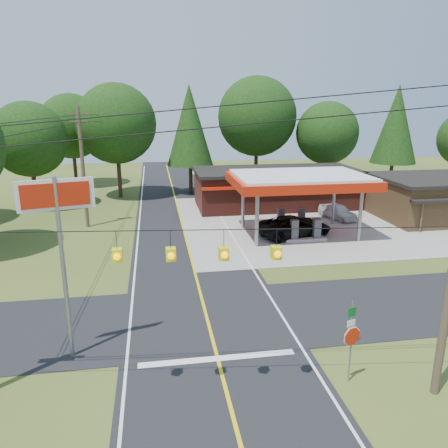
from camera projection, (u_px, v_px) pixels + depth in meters
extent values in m
plane|color=#3A4F1C|center=(207.00, 318.00, 21.43)|extent=(120.00, 120.00, 0.00)
cube|color=black|center=(207.00, 318.00, 21.43)|extent=(8.00, 120.00, 0.02)
cube|color=black|center=(207.00, 318.00, 21.43)|extent=(70.00, 7.00, 0.02)
cube|color=yellow|center=(207.00, 318.00, 21.43)|extent=(0.15, 110.00, 0.00)
cylinder|color=gray|center=(257.00, 219.00, 31.63)|extent=(0.28, 0.28, 4.20)
cylinder|color=gray|center=(243.00, 204.00, 36.39)|extent=(0.28, 0.28, 4.20)
cylinder|color=gray|center=(360.00, 214.00, 32.88)|extent=(0.28, 0.28, 4.20)
cylinder|color=gray|center=(334.00, 200.00, 37.63)|extent=(0.28, 0.28, 4.20)
cube|color=red|center=(300.00, 181.00, 34.03)|extent=(10.60, 7.40, 0.70)
cube|color=white|center=(300.00, 176.00, 33.92)|extent=(10.00, 7.00, 0.25)
cube|color=#9E9B93|center=(305.00, 239.00, 33.45)|extent=(3.20, 0.90, 0.22)
cube|color=#3F3F44|center=(294.00, 229.00, 33.09)|extent=(0.55, 0.45, 1.50)
cube|color=#3F3F44|center=(317.00, 228.00, 33.37)|extent=(0.55, 0.45, 1.50)
cube|color=#9E9B93|center=(291.00, 226.00, 36.87)|extent=(3.20, 0.90, 0.22)
cube|color=#3F3F44|center=(281.00, 218.00, 36.51)|extent=(0.55, 0.45, 1.50)
cube|color=#3F3F44|center=(301.00, 217.00, 36.79)|extent=(0.55, 0.45, 1.50)
cube|color=#572118|center=(276.00, 189.00, 44.39)|extent=(16.00, 7.00, 3.50)
cube|color=black|center=(277.00, 170.00, 43.88)|extent=(16.40, 7.40, 0.30)
cube|color=red|center=(287.00, 186.00, 40.71)|extent=(16.00, 0.50, 0.25)
cylinder|color=#473828|center=(83.00, 168.00, 35.97)|extent=(0.30, 0.30, 10.00)
cube|color=#473828|center=(78.00, 113.00, 34.79)|extent=(1.80, 0.12, 0.12)
cube|color=#473828|center=(79.00, 121.00, 34.95)|extent=(1.40, 0.12, 0.12)
cylinder|color=#473828|center=(117.00, 150.00, 52.43)|extent=(0.30, 0.30, 9.50)
cube|color=#D2DF0B|center=(117.00, 255.00, 13.99)|extent=(0.32, 0.32, 0.42)
cube|color=#D2DF0B|center=(171.00, 254.00, 14.06)|extent=(0.32, 0.32, 0.42)
cube|color=#D2DF0B|center=(224.00, 253.00, 14.14)|extent=(0.32, 0.32, 0.42)
cube|color=#D2DF0B|center=(276.00, 253.00, 14.21)|extent=(0.32, 0.32, 0.42)
cylinder|color=#332316|center=(35.00, 189.00, 43.45)|extent=(0.44, 0.44, 3.96)
sphere|color=black|center=(29.00, 139.00, 42.15)|extent=(7.26, 7.26, 7.26)
cylinder|color=#332316|center=(120.00, 176.00, 48.40)|extent=(0.44, 0.44, 4.68)
sphere|color=black|center=(116.00, 124.00, 46.87)|extent=(8.58, 8.58, 8.58)
cylinder|color=#332316|center=(191.00, 175.00, 50.64)|extent=(0.44, 0.44, 4.32)
cone|color=black|center=(190.00, 125.00, 49.13)|extent=(5.28, 5.28, 9.00)
cylinder|color=#332316|center=(256.00, 169.00, 52.74)|extent=(0.44, 0.44, 5.04)
sphere|color=black|center=(257.00, 116.00, 51.09)|extent=(9.24, 9.24, 9.24)
cylinder|color=#332316|center=(325.00, 174.00, 52.23)|extent=(0.44, 0.44, 3.96)
sphere|color=black|center=(327.00, 133.00, 50.93)|extent=(7.26, 7.26, 7.26)
cylinder|color=#332316|center=(391.00, 172.00, 52.48)|extent=(0.44, 0.44, 4.32)
cone|color=black|center=(396.00, 124.00, 50.97)|extent=(5.28, 5.28, 9.00)
cylinder|color=#332316|center=(75.00, 169.00, 55.12)|extent=(0.44, 0.44, 4.32)
sphere|color=black|center=(71.00, 126.00, 53.71)|extent=(7.92, 7.92, 7.92)
imported|color=black|center=(294.00, 226.00, 34.35)|extent=(7.02, 7.02, 1.64)
imported|color=silver|center=(338.00, 212.00, 39.61)|extent=(5.09, 5.09, 1.39)
cylinder|color=gray|center=(64.00, 271.00, 17.24)|extent=(0.18, 0.18, 7.56)
cube|color=white|center=(56.00, 195.00, 16.41)|extent=(2.74, 0.78, 1.19)
cube|color=red|center=(56.00, 195.00, 16.36)|extent=(2.41, 0.68, 0.92)
cylinder|color=gray|center=(350.00, 355.00, 16.31)|extent=(0.07, 0.07, 2.19)
cylinder|color=gray|center=(351.00, 324.00, 18.72)|extent=(0.06, 0.06, 2.12)
cube|color=#0C591E|center=(352.00, 312.00, 18.53)|extent=(0.42, 0.16, 0.43)
cube|color=white|center=(351.00, 323.00, 18.67)|extent=(0.42, 0.16, 0.29)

